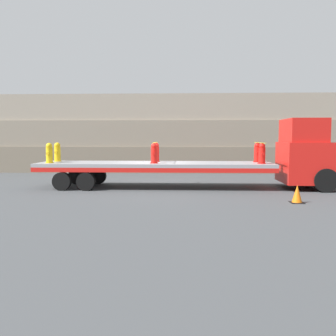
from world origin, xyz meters
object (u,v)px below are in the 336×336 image
Objects in this scene: fire_hydrant_red_far_2 at (257,153)px; fire_hydrant_red_far_1 at (156,152)px; truck_cab at (308,155)px; fire_hydrant_yellow_near_0 at (49,153)px; fire_hydrant_yellow_far_0 at (57,152)px; fire_hydrant_red_near_2 at (262,154)px; fire_hydrant_red_near_1 at (154,153)px; traffic_cone at (297,194)px; flatbed_trailer at (144,167)px.

fire_hydrant_red_far_1 is at bearing 180.00° from fire_hydrant_red_far_2.
truck_cab is 11.80m from fire_hydrant_yellow_near_0.
fire_hydrant_yellow_far_0 is 9.64m from fire_hydrant_red_near_2.
fire_hydrant_red_near_1 is 1.00× the size of fire_hydrant_red_near_2.
truck_cab is at bearing 67.38° from traffic_cone.
traffic_cone is (5.40, -4.36, -1.30)m from fire_hydrant_red_far_1.
flatbed_trailer is 11.77× the size of fire_hydrant_yellow_near_0.
fire_hydrant_red_far_1 is 1.00× the size of fire_hydrant_red_far_2.
truck_cab is at bearing -2.61° from fire_hydrant_yellow_far_0.
truck_cab is at bearing -4.40° from fire_hydrant_red_far_1.
truck_cab is at bearing 4.40° from fire_hydrant_red_near_1.
fire_hydrant_yellow_near_0 is 1.00× the size of fire_hydrant_red_near_2.
fire_hydrant_yellow_near_0 is at bearing 180.00° from fire_hydrant_red_near_1.
truck_cab reaches higher than fire_hydrant_red_far_1.
fire_hydrant_red_far_1 is at bearing 90.00° from fire_hydrant_red_near_1.
fire_hydrant_red_near_2 is at bearing 0.00° from fire_hydrant_red_near_1.
fire_hydrant_yellow_far_0 is 1.00× the size of fire_hydrant_red_near_2.
traffic_cone is at bearing -31.31° from fire_hydrant_red_near_1.
truck_cab is 0.29× the size of flatbed_trailer.
truck_cab is 3.46× the size of fire_hydrant_yellow_near_0.
fire_hydrant_red_near_1 is at bearing 148.69° from traffic_cone.
fire_hydrant_red_far_2 is (-2.21, 0.54, 0.07)m from truck_cab.
flatbed_trailer is at bearing 147.16° from traffic_cone.
fire_hydrant_red_far_2 is (0.00, 1.08, 0.00)m from fire_hydrant_red_near_2.
truck_cab reaches higher than traffic_cone.
fire_hydrant_red_far_2 is (5.31, 0.54, 0.64)m from flatbed_trailer.
fire_hydrant_red_far_1 reaches higher than flatbed_trailer.
fire_hydrant_yellow_near_0 is 1.00× the size of fire_hydrant_yellow_far_0.
fire_hydrant_yellow_far_0 and fire_hydrant_red_far_1 have the same top height.
flatbed_trailer is at bearing 134.21° from fire_hydrant_red_near_1.
fire_hydrant_yellow_far_0 and fire_hydrant_red_near_2 have the same top height.
fire_hydrant_red_far_1 and fire_hydrant_red_far_2 have the same top height.
truck_cab is at bearing 0.00° from flatbed_trailer.
fire_hydrant_red_far_1 is (0.52, 0.54, 0.64)m from flatbed_trailer.
fire_hydrant_red_near_1 is 1.08m from fire_hydrant_red_far_1.
truck_cab reaches higher than fire_hydrant_red_near_2.
fire_hydrant_red_near_2 is at bearing -166.30° from truck_cab.
fire_hydrant_yellow_far_0 is (-4.26, 0.54, 0.64)m from flatbed_trailer.
fire_hydrant_yellow_near_0 is 1.00× the size of fire_hydrant_red_far_2.
fire_hydrant_yellow_near_0 and fire_hydrant_red_near_2 have the same top height.
fire_hydrant_red_far_2 is at bearing 0.00° from fire_hydrant_yellow_far_0.
fire_hydrant_yellow_near_0 is 4.79m from fire_hydrant_red_near_1.
fire_hydrant_yellow_far_0 is at bearing 90.00° from fire_hydrant_yellow_near_0.
fire_hydrant_yellow_near_0 is at bearing -172.81° from flatbed_trailer.
fire_hydrant_red_near_1 is at bearing -175.60° from truck_cab.
fire_hydrant_red_far_1 is at bearing 175.60° from truck_cab.
fire_hydrant_red_far_1 is (0.00, 1.08, 0.00)m from fire_hydrant_red_near_1.
fire_hydrant_red_far_1 is at bearing 167.33° from fire_hydrant_red_near_2.
fire_hydrant_red_near_1 is 4.79m from fire_hydrant_red_near_2.
fire_hydrant_yellow_near_0 is at bearing -167.33° from fire_hydrant_red_far_1.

